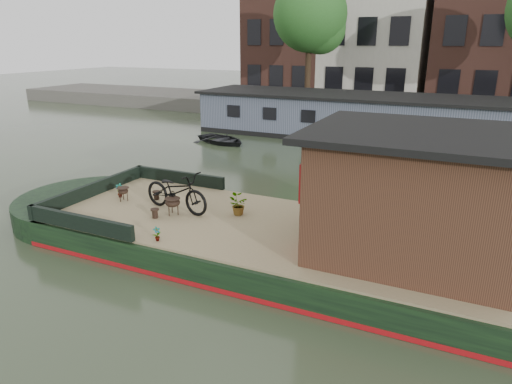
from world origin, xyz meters
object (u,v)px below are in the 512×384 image
at_px(brazier_rear, 173,206).
at_px(potted_plant_a, 119,190).
at_px(cabin, 414,193).
at_px(bicycle, 176,191).
at_px(dinghy, 222,137).
at_px(brazier_front, 123,194).

bearing_deg(brazier_rear, potted_plant_a, 167.27).
distance_m(cabin, potted_plant_a, 7.44).
bearing_deg(bicycle, cabin, -82.09).
distance_m(potted_plant_a, brazier_rear, 2.07).
height_order(bicycle, dinghy, bicycle).
relative_size(brazier_front, dinghy, 0.13).
relative_size(brazier_front, brazier_rear, 0.86).
distance_m(brazier_rear, dinghy, 11.12).
bearing_deg(bicycle, dinghy, 31.54).
distance_m(potted_plant_a, brazier_front, 0.33).
height_order(cabin, brazier_rear, cabin).
bearing_deg(brazier_front, cabin, -0.03).
distance_m(potted_plant_a, dinghy, 10.04).
bearing_deg(cabin, dinghy, 134.53).
height_order(brazier_rear, dinghy, brazier_rear).
relative_size(cabin, brazier_front, 11.11).
xyz_separation_m(brazier_rear, dinghy, (-4.41, 10.20, -0.57)).
bearing_deg(brazier_front, bicycle, -0.01).
height_order(cabin, brazier_front, cabin).
relative_size(bicycle, brazier_front, 5.26).
relative_size(potted_plant_a, dinghy, 0.14).
bearing_deg(brazier_rear, dinghy, 113.38).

